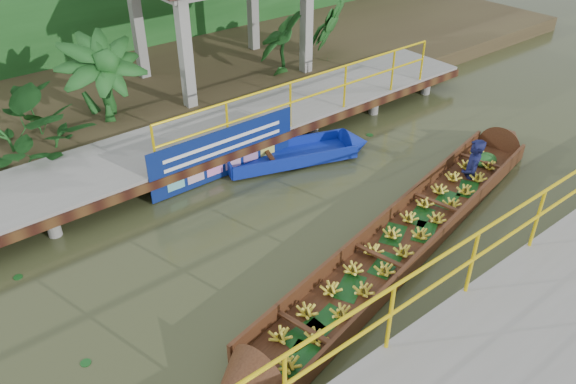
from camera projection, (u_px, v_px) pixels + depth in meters
ground at (284, 243)px, 9.70m from camera, size 80.00×80.00×0.00m
land_strip at (104, 95)px, 14.48m from camera, size 30.00×8.00×0.45m
far_dock at (183, 145)px, 11.69m from camera, size 16.00×2.06×1.66m
near_dock at (543, 351)px, 7.32m from camera, size 18.00×2.40×1.73m
foliage_backdrop at (54, 5)px, 15.14m from camera, size 30.00×0.80×4.00m
vendor_boat at (420, 220)px, 9.90m from camera, size 9.85×2.99×2.06m
moored_blue_boat at (323, 150)px, 12.21m from camera, size 3.34×1.82×0.77m
blue_banner at (225, 153)px, 11.25m from camera, size 3.36×0.04×1.05m
tropical_plants at (98, 84)px, 11.93m from camera, size 14.61×1.61×2.01m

